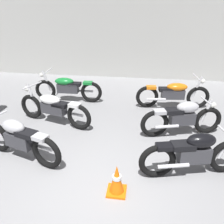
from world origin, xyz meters
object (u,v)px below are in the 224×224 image
motorcycle_left_row_2 (67,88)px  motorcycle_right_row_2 (173,93)px  motorcycle_left_row_0 (19,139)px  traffic_cone (117,180)px  motorcycle_right_row_0 (194,153)px  motorcycle_right_row_1 (183,117)px  motorcycle_left_row_1 (53,107)px

motorcycle_left_row_2 → motorcycle_right_row_2: same height
motorcycle_left_row_0 → traffic_cone: size_ratio=3.54×
motorcycle_left_row_0 → motorcycle_left_row_2: motorcycle_left_row_2 is taller
motorcycle_left_row_2 → traffic_cone: 4.26m
motorcycle_right_row_2 → motorcycle_left_row_2: bearing=178.9°
motorcycle_left_row_0 → motorcycle_left_row_2: (-0.02, 3.08, -0.01)m
motorcycle_right_row_0 → traffic_cone: bearing=-153.4°
motorcycle_left_row_2 → motorcycle_right_row_1: 3.71m
motorcycle_left_row_1 → traffic_cone: bearing=-49.2°
motorcycle_left_row_0 → motorcycle_left_row_2: 3.08m
traffic_cone → motorcycle_right_row_2: bearing=71.7°
motorcycle_right_row_0 → motorcycle_right_row_2: size_ratio=0.89×
motorcycle_left_row_1 → motorcycle_right_row_0: 3.57m
motorcycle_left_row_1 → motorcycle_left_row_0: bearing=-93.7°
motorcycle_right_row_0 → motorcycle_right_row_1: size_ratio=1.00×
motorcycle_left_row_2 → motorcycle_right_row_0: motorcycle_left_row_2 is taller
motorcycle_left_row_0 → motorcycle_right_row_2: 4.42m
motorcycle_left_row_2 → traffic_cone: motorcycle_left_row_2 is taller
motorcycle_left_row_0 → motorcycle_right_row_1: same height
motorcycle_left_row_1 → motorcycle_right_row_2: 3.46m
motorcycle_left_row_0 → motorcycle_right_row_1: bearing=23.3°
motorcycle_right_row_0 → motorcycle_right_row_2: motorcycle_right_row_2 is taller
motorcycle_left_row_1 → motorcycle_right_row_0: bearing=-26.0°
motorcycle_left_row_0 → motorcycle_right_row_2: size_ratio=0.88×
traffic_cone → motorcycle_right_row_1: bearing=58.4°
motorcycle_left_row_2 → motorcycle_right_row_2: size_ratio=1.00×
motorcycle_right_row_0 → motorcycle_right_row_1: bearing=90.8°
motorcycle_left_row_2 → motorcycle_right_row_1: (3.31, -1.66, 0.01)m
traffic_cone → motorcycle_right_row_0: bearing=26.6°
motorcycle_right_row_1 → traffic_cone: bearing=-121.6°
motorcycle_left_row_1 → traffic_cone: motorcycle_left_row_1 is taller
motorcycle_left_row_1 → motorcycle_right_row_0: size_ratio=1.09×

